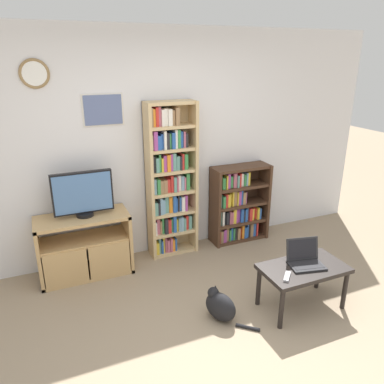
% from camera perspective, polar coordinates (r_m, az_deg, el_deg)
% --- Properties ---
extents(ground_plane, '(18.00, 18.00, 0.00)m').
position_cam_1_polar(ground_plane, '(3.26, 6.20, -24.56)').
color(ground_plane, gray).
extents(wall_back, '(5.93, 0.09, 2.60)m').
position_cam_1_polar(wall_back, '(4.34, -6.51, 6.87)').
color(wall_back, silver).
rests_on(wall_back, ground_plane).
extents(tv_stand, '(0.97, 0.43, 0.69)m').
position_cam_1_polar(tv_stand, '(4.25, -16.00, -7.94)').
color(tv_stand, tan).
rests_on(tv_stand, ground_plane).
extents(television, '(0.62, 0.18, 0.49)m').
position_cam_1_polar(television, '(4.05, -16.30, -0.34)').
color(television, black).
rests_on(television, tv_stand).
extents(bookshelf_tall, '(0.57, 0.25, 1.83)m').
position_cam_1_polar(bookshelf_tall, '(4.36, -3.43, 1.69)').
color(bookshelf_tall, tan).
rests_on(bookshelf_tall, ground_plane).
extents(bookshelf_short, '(0.75, 0.29, 1.00)m').
position_cam_1_polar(bookshelf_short, '(4.85, 6.77, -2.10)').
color(bookshelf_short, '#472D1E').
rests_on(bookshelf_short, ground_plane).
extents(coffee_table, '(0.80, 0.45, 0.44)m').
position_cam_1_polar(coffee_table, '(3.73, 16.59, -11.60)').
color(coffee_table, black).
rests_on(coffee_table, ground_plane).
extents(laptop, '(0.36, 0.31, 0.23)m').
position_cam_1_polar(laptop, '(3.72, 16.80, -9.67)').
color(laptop, '#232326').
rests_on(laptop, coffee_table).
extents(remote_near_laptop, '(0.14, 0.14, 0.02)m').
position_cam_1_polar(remote_near_laptop, '(3.49, 14.29, -12.39)').
color(remote_near_laptop, '#99999E').
rests_on(remote_near_laptop, coffee_table).
extents(cat, '(0.41, 0.48, 0.31)m').
position_cam_1_polar(cat, '(3.57, 4.24, -16.89)').
color(cat, black).
rests_on(cat, ground_plane).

